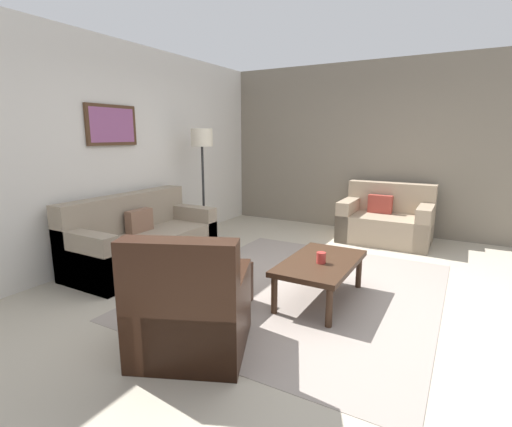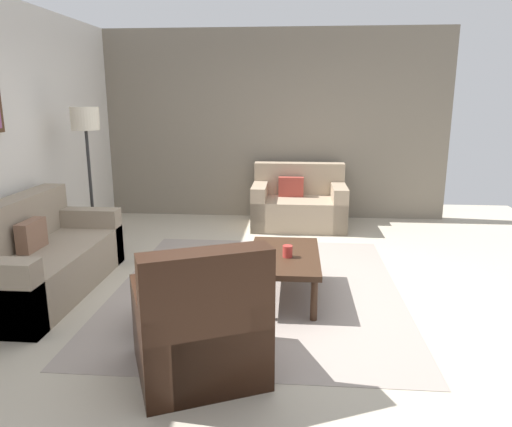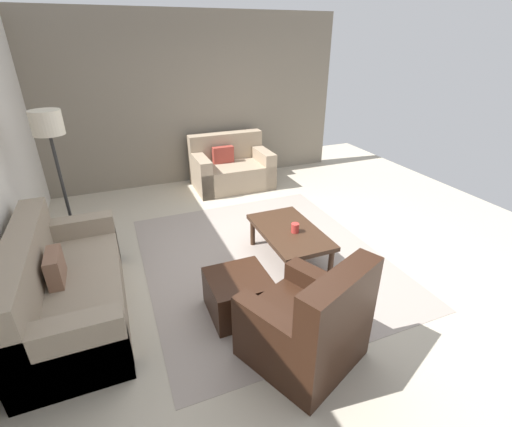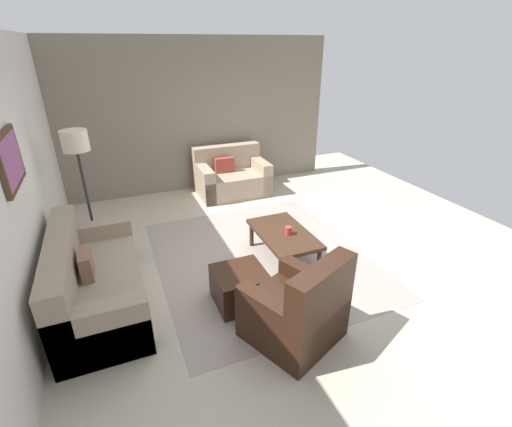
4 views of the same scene
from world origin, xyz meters
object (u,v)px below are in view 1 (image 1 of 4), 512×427
at_px(armchair_leather, 190,315).
at_px(framed_artwork, 112,125).
at_px(ottoman, 214,285).
at_px(cup, 321,258).
at_px(couch_loveseat, 386,221).
at_px(couch_main, 140,241).
at_px(lamp_standing, 202,149).
at_px(coffee_table, 321,265).

bearing_deg(armchair_leather, framed_artwork, 59.59).
height_order(ottoman, cup, cup).
relative_size(couch_loveseat, framed_artwork, 1.76).
height_order(cup, framed_artwork, framed_artwork).
distance_m(armchair_leather, ottoman, 0.83).
xyz_separation_m(couch_main, couch_loveseat, (2.68, -2.52, 0.00)).
distance_m(ottoman, lamp_standing, 2.63).
bearing_deg(framed_artwork, armchair_leather, -120.41).
relative_size(ottoman, lamp_standing, 0.33).
bearing_deg(ottoman, couch_main, 70.91).
distance_m(cup, framed_artwork, 3.08).
bearing_deg(lamp_standing, cup, -118.17).
relative_size(armchair_leather, coffee_table, 0.96).
bearing_deg(couch_main, framed_artwork, 84.67).
distance_m(ottoman, cup, 1.07).
distance_m(coffee_table, lamp_standing, 2.81).
xyz_separation_m(armchair_leather, framed_artwork, (1.32, 2.26, 1.43)).
height_order(couch_main, lamp_standing, lamp_standing).
bearing_deg(couch_loveseat, cup, 177.50).
height_order(ottoman, framed_artwork, framed_artwork).
xyz_separation_m(ottoman, lamp_standing, (1.81, 1.48, 1.21)).
bearing_deg(ottoman, cup, -58.04).
relative_size(ottoman, coffee_table, 0.51).
bearing_deg(couch_loveseat, coffee_table, 176.79).
bearing_deg(framed_artwork, cup, -90.40).
bearing_deg(armchair_leather, couch_loveseat, -9.48).
bearing_deg(coffee_table, lamp_standing, 62.95).
distance_m(couch_main, armchair_leather, 2.26).
distance_m(couch_main, coffee_table, 2.38).
relative_size(lamp_standing, framed_artwork, 2.29).
bearing_deg(coffee_table, couch_loveseat, -3.21).
height_order(armchair_leather, lamp_standing, lamp_standing).
height_order(armchair_leather, framed_artwork, framed_artwork).
bearing_deg(couch_loveseat, couch_main, 136.69).
relative_size(armchair_leather, ottoman, 1.88).
distance_m(coffee_table, cup, 0.13).
xyz_separation_m(couch_loveseat, armchair_leather, (-3.96, 0.66, 0.01)).
height_order(lamp_standing, framed_artwork, framed_artwork).
relative_size(couch_main, couch_loveseat, 1.46).
xyz_separation_m(coffee_table, cup, (-0.07, -0.03, 0.10)).
relative_size(couch_main, lamp_standing, 1.12).
bearing_deg(armchair_leather, cup, -22.68).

